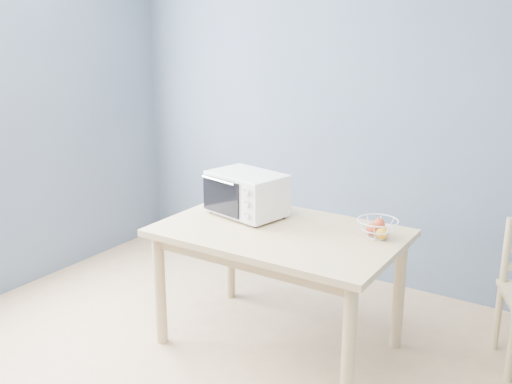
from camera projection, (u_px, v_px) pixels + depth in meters
The scene contains 4 objects.
room at pixel (143, 174), 2.38m from camera, with size 4.01×4.51×2.61m.
dining_table at pixel (279, 246), 3.36m from camera, with size 1.40×0.90×0.75m.
toaster_oven at pixel (244, 193), 3.56m from camera, with size 0.53×0.41×0.28m.
fruit_basket at pixel (378, 228), 3.19m from camera, with size 0.27×0.27×0.12m.
Camera 1 is at (1.64, -1.69, 1.88)m, focal length 40.00 mm.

